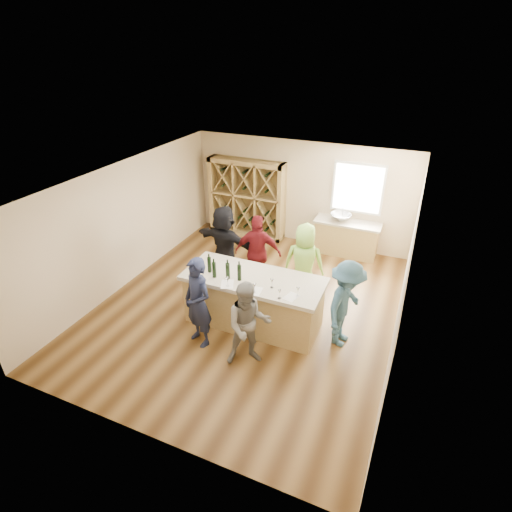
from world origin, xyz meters
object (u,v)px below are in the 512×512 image
at_px(wine_rack, 247,198).
at_px(person_far_right, 304,263).
at_px(person_near_left, 198,303).
at_px(person_far_left, 225,243).
at_px(sink, 341,217).
at_px(person_far_mid, 258,253).
at_px(tasting_counter_base, 254,302).
at_px(person_server, 345,304).
at_px(person_near_right, 248,325).
at_px(wine_bottle_e, 239,273).
at_px(wine_bottle_b, 214,270).
at_px(wine_bottle_a, 209,265).
at_px(wine_bottle_d, 228,271).

relative_size(wine_rack, person_far_right, 1.24).
xyz_separation_m(person_near_left, person_far_left, (-0.61, 2.25, 0.02)).
xyz_separation_m(sink, person_far_mid, (-1.30, -2.42, -0.12)).
distance_m(tasting_counter_base, person_server, 1.80).
distance_m(wine_rack, person_far_left, 2.48).
height_order(sink, person_server, person_server).
bearing_deg(person_near_right, wine_bottle_e, 94.19).
relative_size(wine_bottle_b, person_far_mid, 0.18).
relative_size(wine_rack, person_near_left, 1.23).
height_order(wine_bottle_b, person_server, person_server).
bearing_deg(wine_bottle_e, person_server, 8.96).
xyz_separation_m(wine_bottle_e, person_far_left, (-1.10, 1.52, -0.32)).
height_order(wine_rack, person_server, wine_rack).
xyz_separation_m(wine_bottle_a, wine_bottle_e, (0.66, -0.04, 0.00)).
bearing_deg(person_server, wine_rack, 54.73).
xyz_separation_m(wine_bottle_d, person_far_mid, (-0.01, 1.48, -0.35)).
xyz_separation_m(tasting_counter_base, person_near_right, (0.36, -1.03, 0.31)).
xyz_separation_m(wine_bottle_a, person_near_right, (1.22, -0.89, -0.43)).
bearing_deg(person_far_right, wine_bottle_a, 33.98).
bearing_deg(wine_bottle_e, person_far_mid, 99.08).
relative_size(wine_bottle_d, person_far_left, 0.18).
xyz_separation_m(tasting_counter_base, person_far_right, (0.63, 1.24, 0.39)).
bearing_deg(wine_rack, wine_bottle_b, -74.09).
height_order(person_near_right, person_far_mid, person_far_mid).
bearing_deg(sink, wine_bottle_d, -108.33).
distance_m(wine_rack, sink, 2.70).
relative_size(tasting_counter_base, person_far_left, 1.42).
relative_size(sink, person_far_right, 0.31).
distance_m(wine_bottle_e, person_far_mid, 1.51).
distance_m(sink, wine_bottle_a, 4.20).
distance_m(person_near_left, person_far_left, 2.33).
bearing_deg(person_near_left, person_far_left, 128.54).
bearing_deg(person_near_right, wine_bottle_a, 114.59).
xyz_separation_m(tasting_counter_base, wine_bottle_b, (-0.69, -0.29, 0.74)).
bearing_deg(person_far_left, sink, -125.01).
bearing_deg(wine_bottle_e, person_near_left, -123.98).
distance_m(wine_bottle_d, wine_bottle_e, 0.23).
xyz_separation_m(person_near_right, person_far_left, (-1.66, 2.37, 0.11)).
height_order(person_near_left, person_server, person_near_left).
bearing_deg(wine_rack, person_far_left, -77.53).
xyz_separation_m(person_server, person_far_right, (-1.13, 1.12, 0.02)).
distance_m(person_near_right, person_far_left, 2.89).
height_order(sink, wine_bottle_b, wine_bottle_b).
distance_m(wine_rack, person_far_mid, 2.86).
relative_size(person_near_left, person_near_right, 1.10).
bearing_deg(person_server, wine_bottle_e, 108.91).
height_order(tasting_counter_base, wine_bottle_e, wine_bottle_e).
xyz_separation_m(wine_rack, person_far_right, (2.47, -2.51, -0.21)).
bearing_deg(person_near_right, person_near_left, 144.34).
distance_m(tasting_counter_base, wine_bottle_e, 0.79).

